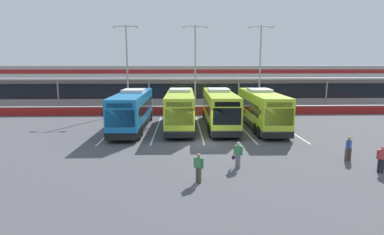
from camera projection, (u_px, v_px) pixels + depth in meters
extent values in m
plane|color=#4C4C51|center=(204.00, 144.00, 25.15)|extent=(200.00, 200.00, 0.00)
cube|color=silver|center=(192.00, 86.00, 51.28)|extent=(70.00, 10.00, 5.50)
cube|color=#19232D|center=(193.00, 91.00, 46.41)|extent=(66.00, 0.08, 2.20)
cube|color=maroon|center=(193.00, 71.00, 45.93)|extent=(68.00, 0.08, 0.60)
cube|color=beige|center=(194.00, 79.00, 44.64)|extent=(67.00, 3.00, 0.24)
cube|color=gray|center=(192.00, 67.00, 50.78)|extent=(70.00, 10.00, 0.50)
cylinder|color=#999999|center=(58.00, 95.00, 43.19)|extent=(0.20, 0.20, 4.20)
cylinder|color=#999999|center=(149.00, 94.00, 43.60)|extent=(0.20, 0.20, 4.20)
cylinder|color=#999999|center=(239.00, 94.00, 44.01)|extent=(0.20, 0.20, 4.20)
cylinder|color=#999999|center=(326.00, 94.00, 44.43)|extent=(0.20, 0.20, 4.20)
cube|color=maroon|center=(196.00, 111.00, 39.35)|extent=(60.00, 0.36, 1.00)
cube|color=#B2B2B2|center=(196.00, 106.00, 39.25)|extent=(60.00, 0.40, 0.10)
cube|color=#1972B7|center=(133.00, 109.00, 30.57)|extent=(2.71, 12.03, 3.19)
cube|color=black|center=(133.00, 123.00, 30.79)|extent=(2.73, 12.05, 0.56)
cube|color=black|center=(133.00, 106.00, 30.92)|extent=(2.71, 9.63, 0.96)
cube|color=black|center=(120.00, 118.00, 24.68)|extent=(2.31, 0.13, 1.40)
cube|color=black|center=(119.00, 106.00, 24.50)|extent=(2.05, 0.11, 0.40)
cube|color=silver|center=(134.00, 91.00, 31.27)|extent=(2.09, 2.83, 0.28)
cube|color=black|center=(120.00, 138.00, 24.83)|extent=(2.45, 0.19, 0.44)
cube|color=black|center=(139.00, 113.00, 25.00)|extent=(0.08, 0.12, 0.36)
cube|color=black|center=(102.00, 113.00, 24.94)|extent=(0.08, 0.12, 0.36)
cylinder|color=black|center=(150.00, 116.00, 35.36)|extent=(0.33, 1.04, 1.04)
cylinder|color=black|center=(129.00, 116.00, 35.31)|extent=(0.33, 1.04, 1.04)
cylinder|color=black|center=(141.00, 130.00, 27.67)|extent=(0.33, 1.04, 1.04)
cylinder|color=black|center=(113.00, 130.00, 27.63)|extent=(0.33, 1.04, 1.04)
cylinder|color=black|center=(138.00, 134.00, 26.29)|extent=(0.33, 1.04, 1.04)
cylinder|color=black|center=(110.00, 134.00, 26.25)|extent=(0.33, 1.04, 1.04)
cube|color=#B7DB2D|center=(180.00, 108.00, 31.35)|extent=(2.71, 12.03, 3.19)
cube|color=#333333|center=(180.00, 121.00, 31.57)|extent=(2.73, 12.05, 0.56)
cube|color=black|center=(180.00, 105.00, 31.70)|extent=(2.71, 9.63, 0.96)
cube|color=black|center=(179.00, 117.00, 25.46)|extent=(2.31, 0.13, 1.40)
cube|color=black|center=(179.00, 104.00, 25.28)|extent=(2.05, 0.11, 0.40)
cube|color=silver|center=(180.00, 90.00, 32.04)|extent=(2.09, 2.83, 0.28)
cube|color=black|center=(179.00, 135.00, 25.60)|extent=(2.45, 0.19, 0.44)
cube|color=black|center=(197.00, 112.00, 25.78)|extent=(0.08, 0.12, 0.36)
cube|color=black|center=(161.00, 112.00, 25.72)|extent=(0.08, 0.12, 0.36)
cylinder|color=black|center=(191.00, 115.00, 36.14)|extent=(0.33, 1.04, 1.04)
cylinder|color=black|center=(171.00, 115.00, 36.09)|extent=(0.33, 1.04, 1.04)
cylinder|color=black|center=(193.00, 128.00, 28.45)|extent=(0.33, 1.04, 1.04)
cylinder|color=black|center=(167.00, 129.00, 28.40)|extent=(0.33, 1.04, 1.04)
cylinder|color=black|center=(193.00, 132.00, 27.07)|extent=(0.33, 1.04, 1.04)
cylinder|color=black|center=(166.00, 132.00, 27.02)|extent=(0.33, 1.04, 1.04)
cube|color=#B7DB2D|center=(219.00, 108.00, 31.50)|extent=(2.71, 12.03, 3.19)
cube|color=#333333|center=(219.00, 121.00, 31.72)|extent=(2.73, 12.05, 0.56)
cube|color=black|center=(219.00, 105.00, 31.85)|extent=(2.71, 9.63, 0.96)
cube|color=black|center=(227.00, 116.00, 25.61)|extent=(2.31, 0.13, 1.40)
cube|color=black|center=(227.00, 104.00, 25.43)|extent=(2.05, 0.11, 0.40)
cube|color=silver|center=(219.00, 90.00, 32.19)|extent=(2.09, 2.83, 0.28)
cube|color=black|center=(227.00, 135.00, 25.75)|extent=(2.45, 0.19, 0.44)
cube|color=black|center=(244.00, 112.00, 25.93)|extent=(0.08, 0.12, 0.36)
cube|color=black|center=(209.00, 112.00, 25.87)|extent=(0.08, 0.12, 0.36)
cylinder|color=black|center=(225.00, 114.00, 36.29)|extent=(0.33, 1.04, 1.04)
cylinder|color=black|center=(205.00, 115.00, 36.24)|extent=(0.33, 1.04, 1.04)
cylinder|color=black|center=(236.00, 128.00, 28.60)|extent=(0.33, 1.04, 1.04)
cylinder|color=black|center=(210.00, 128.00, 28.55)|extent=(0.33, 1.04, 1.04)
cylinder|color=black|center=(239.00, 131.00, 27.22)|extent=(0.33, 1.04, 1.04)
cylinder|color=black|center=(211.00, 131.00, 27.17)|extent=(0.33, 1.04, 1.04)
cube|color=#B7DB2D|center=(261.00, 108.00, 31.20)|extent=(2.71, 12.03, 3.19)
cube|color=#333333|center=(261.00, 122.00, 31.42)|extent=(2.73, 12.05, 0.56)
cube|color=black|center=(260.00, 106.00, 31.55)|extent=(2.71, 9.63, 0.96)
cube|color=black|center=(279.00, 117.00, 25.31)|extent=(2.31, 0.13, 1.40)
cube|color=black|center=(280.00, 105.00, 25.13)|extent=(2.05, 0.11, 0.40)
cube|color=silver|center=(260.00, 90.00, 31.89)|extent=(2.09, 2.83, 0.28)
cube|color=black|center=(279.00, 136.00, 25.45)|extent=(2.45, 0.19, 0.44)
cube|color=black|center=(296.00, 112.00, 25.62)|extent=(0.08, 0.12, 0.36)
cube|color=black|center=(260.00, 112.00, 25.56)|extent=(0.08, 0.12, 0.36)
cylinder|color=black|center=(262.00, 115.00, 35.99)|extent=(0.33, 1.04, 1.04)
cylinder|color=black|center=(241.00, 115.00, 35.94)|extent=(0.33, 1.04, 1.04)
cylinder|color=black|center=(283.00, 129.00, 28.30)|extent=(0.33, 1.04, 1.04)
cylinder|color=black|center=(256.00, 129.00, 28.25)|extent=(0.33, 1.04, 1.04)
cylinder|color=black|center=(288.00, 132.00, 26.92)|extent=(0.33, 1.04, 1.04)
cylinder|color=black|center=(260.00, 132.00, 26.87)|extent=(0.33, 1.04, 1.04)
cube|color=silver|center=(113.00, 129.00, 30.78)|extent=(0.14, 13.00, 0.01)
cube|color=silver|center=(157.00, 129.00, 30.92)|extent=(0.14, 13.00, 0.01)
cube|color=silver|center=(200.00, 128.00, 31.06)|extent=(0.14, 13.00, 0.01)
cube|color=silver|center=(242.00, 128.00, 31.20)|extent=(0.14, 13.00, 0.01)
cube|color=silver|center=(284.00, 128.00, 31.34)|extent=(0.14, 13.00, 0.01)
cube|color=slate|center=(237.00, 161.00, 19.33)|extent=(0.21, 0.22, 0.84)
cube|color=slate|center=(239.00, 162.00, 19.15)|extent=(0.21, 0.22, 0.84)
cube|color=#387F4C|center=(238.00, 150.00, 19.12)|extent=(0.40, 0.35, 0.56)
cube|color=#387F4C|center=(235.00, 150.00, 19.22)|extent=(0.13, 0.13, 0.54)
cube|color=#387F4C|center=(242.00, 151.00, 19.03)|extent=(0.13, 0.13, 0.54)
sphere|color=#DBB293|center=(238.00, 144.00, 19.06)|extent=(0.22, 0.22, 0.22)
cube|color=black|center=(234.00, 157.00, 19.35)|extent=(0.24, 0.30, 0.22)
cylinder|color=black|center=(234.00, 154.00, 19.32)|extent=(0.02, 0.02, 0.16)
cube|color=#4C4238|center=(198.00, 175.00, 16.92)|extent=(0.20, 0.22, 0.84)
cube|color=#4C4238|center=(200.00, 176.00, 16.75)|extent=(0.20, 0.22, 0.84)
cube|color=#387F4C|center=(199.00, 162.00, 16.72)|extent=(0.40, 0.34, 0.56)
cube|color=#387F4C|center=(195.00, 162.00, 16.80)|extent=(0.12, 0.13, 0.54)
cube|color=#387F4C|center=(203.00, 163.00, 16.64)|extent=(0.12, 0.13, 0.54)
sphere|color=tan|center=(199.00, 155.00, 16.65)|extent=(0.22, 0.22, 0.22)
cube|color=#4C4238|center=(346.00, 154.00, 20.65)|extent=(0.22, 0.23, 0.84)
cube|color=#4C4238|center=(349.00, 154.00, 20.66)|extent=(0.22, 0.23, 0.84)
cube|color=#2D5693|center=(349.00, 144.00, 20.54)|extent=(0.40, 0.38, 0.56)
cube|color=#2D5693|center=(347.00, 145.00, 20.41)|extent=(0.13, 0.13, 0.54)
cube|color=#2D5693|center=(350.00, 144.00, 20.68)|extent=(0.13, 0.13, 0.54)
sphere|color=tan|center=(349.00, 138.00, 20.47)|extent=(0.22, 0.22, 0.22)
cube|color=black|center=(379.00, 165.00, 18.42)|extent=(0.19, 0.22, 0.84)
cube|color=black|center=(383.00, 166.00, 18.26)|extent=(0.19, 0.22, 0.84)
cube|color=#B23838|center=(382.00, 154.00, 18.22)|extent=(0.40, 0.32, 0.56)
cube|color=#B23838|center=(378.00, 154.00, 18.30)|extent=(0.12, 0.13, 0.54)
sphere|color=tan|center=(383.00, 148.00, 18.16)|extent=(0.22, 0.22, 0.22)
cylinder|color=#9E9EA3|center=(127.00, 70.00, 40.05)|extent=(0.20, 0.20, 11.00)
cylinder|color=#9E9EA3|center=(126.00, 26.00, 39.16)|extent=(2.80, 0.10, 0.10)
cube|color=silver|center=(114.00, 27.00, 39.13)|extent=(0.44, 0.28, 0.20)
cube|color=silver|center=(137.00, 27.00, 39.22)|extent=(0.44, 0.28, 0.20)
cylinder|color=#9E9EA3|center=(195.00, 70.00, 40.40)|extent=(0.20, 0.20, 11.00)
cylinder|color=#9E9EA3|center=(195.00, 26.00, 39.50)|extent=(2.80, 0.10, 0.10)
cube|color=silver|center=(184.00, 27.00, 39.47)|extent=(0.44, 0.28, 0.20)
cube|color=silver|center=(206.00, 27.00, 39.56)|extent=(0.44, 0.28, 0.20)
cylinder|color=#9E9EA3|center=(260.00, 70.00, 40.29)|extent=(0.20, 0.20, 11.00)
cylinder|color=#9E9EA3|center=(261.00, 26.00, 39.39)|extent=(2.80, 0.10, 0.10)
cube|color=silver|center=(250.00, 27.00, 39.36)|extent=(0.44, 0.28, 0.20)
cube|color=silver|center=(273.00, 27.00, 39.45)|extent=(0.44, 0.28, 0.20)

